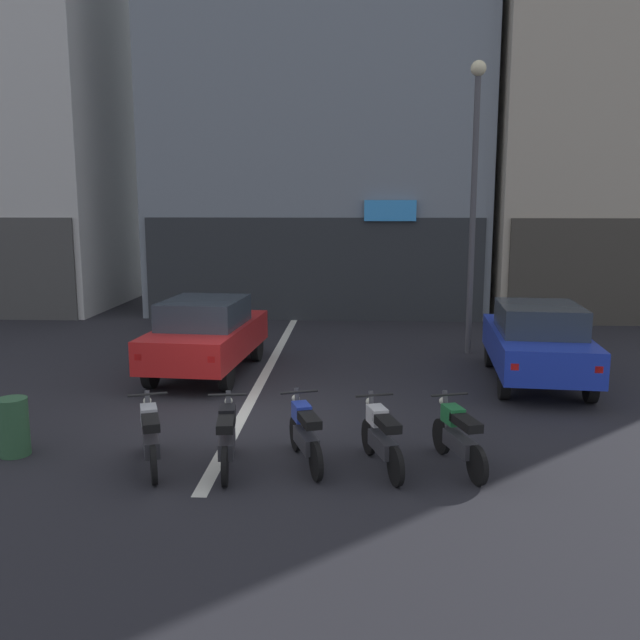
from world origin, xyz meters
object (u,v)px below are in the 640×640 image
object	(u,v)px
car_silver_down_street	(340,283)
motorcycle_blue_row_centre	(305,433)
car_red_crossing_near	(207,333)
trash_bin	(13,427)
motorcycle_silver_row_leftmost	(150,436)
motorcycle_white_row_right_mid	(381,437)
street_lamp	(474,180)
motorcycle_black_row_left_mid	(227,436)
car_blue_parked_kerbside	(537,341)
motorcycle_green_row_rightmost	(458,436)

from	to	relation	value
car_silver_down_street	motorcycle_blue_row_centre	size ratio (longest dim) A/B	2.62
car_red_crossing_near	car_silver_down_street	bearing A→B (deg)	74.72
car_silver_down_street	trash_bin	xyz separation A→B (m)	(-4.39, -14.45, -0.46)
motorcycle_silver_row_leftmost	motorcycle_white_row_right_mid	xyz separation A→B (m)	(3.19, 0.13, 0.00)
motorcycle_blue_row_centre	trash_bin	bearing A→B (deg)	178.48
street_lamp	motorcycle_white_row_right_mid	bearing A→B (deg)	-107.76
motorcycle_black_row_left_mid	motorcycle_blue_row_centre	bearing A→B (deg)	11.35
street_lamp	motorcycle_white_row_right_mid	xyz separation A→B (m)	(-2.39, -7.46, -3.71)
car_blue_parked_kerbside	motorcycle_white_row_right_mid	world-z (taller)	car_blue_parked_kerbside
motorcycle_blue_row_centre	car_red_crossing_near	bearing A→B (deg)	116.53
car_blue_parked_kerbside	car_red_crossing_near	bearing A→B (deg)	176.71
car_blue_parked_kerbside	motorcycle_white_row_right_mid	size ratio (longest dim) A/B	2.62
trash_bin	car_silver_down_street	bearing A→B (deg)	73.12
car_silver_down_street	motorcycle_green_row_rightmost	size ratio (longest dim) A/B	2.60
motorcycle_white_row_right_mid	trash_bin	xyz separation A→B (m)	(-5.31, 0.22, -0.03)
street_lamp	motorcycle_blue_row_centre	distance (m)	8.93
car_red_crossing_near	motorcycle_black_row_left_mid	distance (m)	5.40
motorcycle_silver_row_leftmost	motorcycle_green_row_rightmost	world-z (taller)	same
motorcycle_black_row_left_mid	motorcycle_green_row_rightmost	xyz separation A→B (m)	(3.18, 0.19, 0.00)
car_red_crossing_near	street_lamp	size ratio (longest dim) A/B	0.62
street_lamp	trash_bin	size ratio (longest dim) A/B	8.07
car_blue_parked_kerbside	motorcycle_blue_row_centre	size ratio (longest dim) A/B	2.64
car_silver_down_street	trash_bin	size ratio (longest dim) A/B	4.95
motorcycle_silver_row_leftmost	trash_bin	size ratio (longest dim) A/B	1.87
car_red_crossing_near	motorcycle_blue_row_centre	size ratio (longest dim) A/B	2.63
car_red_crossing_near	motorcycle_green_row_rightmost	world-z (taller)	car_red_crossing_near
car_red_crossing_near	motorcycle_black_row_left_mid	xyz separation A→B (m)	(1.43, -5.19, -0.43)
motorcycle_green_row_rightmost	motorcycle_silver_row_leftmost	bearing A→B (deg)	-177.08
car_blue_parked_kerbside	motorcycle_black_row_left_mid	world-z (taller)	car_blue_parked_kerbside
motorcycle_green_row_rightmost	motorcycle_black_row_left_mid	bearing A→B (deg)	-176.51
car_blue_parked_kerbside	motorcycle_white_row_right_mid	distance (m)	5.75
motorcycle_white_row_right_mid	motorcycle_blue_row_centre	bearing A→B (deg)	174.45
motorcycle_black_row_left_mid	trash_bin	bearing A→B (deg)	174.18
car_silver_down_street	car_red_crossing_near	bearing A→B (deg)	-105.28
motorcycle_blue_row_centre	trash_bin	xyz separation A→B (m)	(-4.25, 0.11, -0.03)
street_lamp	motorcycle_silver_row_leftmost	xyz separation A→B (m)	(-5.58, -7.59, -3.71)
street_lamp	motorcycle_black_row_left_mid	world-z (taller)	street_lamp
motorcycle_white_row_right_mid	street_lamp	bearing A→B (deg)	72.24
motorcycle_silver_row_leftmost	motorcycle_blue_row_centre	world-z (taller)	same
street_lamp	motorcycle_green_row_rightmost	world-z (taller)	street_lamp
car_blue_parked_kerbside	motorcycle_black_row_left_mid	distance (m)	7.25
motorcycle_blue_row_centre	car_blue_parked_kerbside	bearing A→B (deg)	46.39
motorcycle_silver_row_leftmost	street_lamp	bearing A→B (deg)	53.71
car_red_crossing_near	motorcycle_silver_row_leftmost	xyz separation A→B (m)	(0.36, -5.21, -0.43)
car_red_crossing_near	motorcycle_blue_row_centre	xyz separation A→B (m)	(2.48, -4.98, -0.43)
car_blue_parked_kerbside	motorcycle_green_row_rightmost	world-z (taller)	car_blue_parked_kerbside
motorcycle_silver_row_leftmost	motorcycle_green_row_rightmost	distance (m)	4.25
motorcycle_black_row_left_mid	motorcycle_white_row_right_mid	distance (m)	2.12
street_lamp	motorcycle_blue_row_centre	world-z (taller)	street_lamp
motorcycle_silver_row_leftmost	motorcycle_green_row_rightmost	size ratio (longest dim) A/B	0.98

